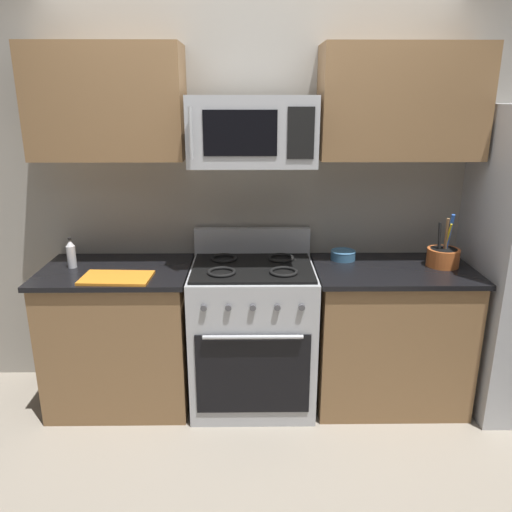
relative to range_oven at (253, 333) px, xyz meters
name	(u,v)px	position (x,y,z in m)	size (l,w,h in m)	color
ground_plane	(253,467)	(0.00, -0.67, -0.47)	(16.00, 16.00, 0.00)	gray
wall_back	(252,194)	(0.00, 0.38, 0.83)	(8.00, 0.10, 2.60)	#9E998E
counter_left	(121,336)	(-0.84, 0.00, -0.02)	(0.91, 0.63, 0.91)	olive
range_oven	(253,333)	(0.00, 0.00, 0.00)	(0.76, 0.68, 1.09)	#B2B5BA
counter_right	(389,335)	(0.87, 0.00, -0.02)	(0.97, 0.63, 0.91)	olive
microwave	(252,131)	(0.00, 0.03, 1.26)	(0.72, 0.44, 0.39)	#B2B5BA
upper_cabinets_left	(107,103)	(-0.85, 0.16, 1.41)	(0.90, 0.34, 0.65)	olive
upper_cabinets_right	(401,103)	(0.88, 0.16, 1.41)	(0.96, 0.34, 0.65)	olive
utensil_crock	(443,256)	(1.18, 0.03, 0.50)	(0.20, 0.20, 0.34)	#D1662D
cutting_board	(116,278)	(-0.79, -0.18, 0.44)	(0.40, 0.23, 0.02)	orange
bottle_vinegar	(71,254)	(-1.11, 0.03, 0.52)	(0.05, 0.05, 0.19)	silver
prep_bowl	(343,255)	(0.59, 0.17, 0.47)	(0.16, 0.16, 0.06)	teal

